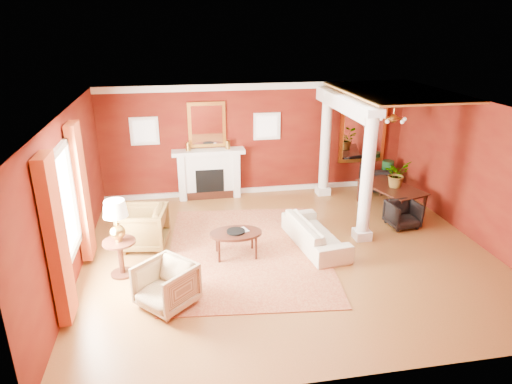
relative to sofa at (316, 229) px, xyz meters
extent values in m
plane|color=brown|center=(-0.62, -0.18, -0.38)|extent=(8.00, 8.00, 0.00)
cube|color=maroon|center=(-0.62, 3.32, 1.07)|extent=(8.00, 0.04, 2.90)
cube|color=maroon|center=(-0.62, -3.68, 1.07)|extent=(8.00, 0.04, 2.90)
cube|color=maroon|center=(-4.62, -0.18, 1.07)|extent=(0.04, 7.00, 2.90)
cube|color=maroon|center=(3.38, -0.18, 1.07)|extent=(0.04, 7.00, 2.90)
cube|color=white|center=(-0.62, -0.18, 2.52)|extent=(8.00, 7.00, 0.04)
cube|color=white|center=(-1.92, 3.15, 0.22)|extent=(1.60, 0.34, 1.20)
cube|color=black|center=(-1.92, 2.97, 0.07)|extent=(0.72, 0.03, 0.70)
cube|color=black|center=(-1.92, 2.97, -0.28)|extent=(1.20, 0.05, 0.20)
cube|color=white|center=(-1.92, 3.11, 0.86)|extent=(1.85, 0.42, 0.10)
cube|color=white|center=(-2.62, 3.12, 0.22)|extent=(0.16, 0.40, 1.20)
cube|color=white|center=(-1.22, 3.12, 0.22)|extent=(0.16, 0.40, 1.20)
cube|color=gold|center=(-1.92, 3.28, 1.52)|extent=(0.95, 0.06, 1.15)
cube|color=white|center=(-1.92, 3.24, 1.52)|extent=(0.78, 0.02, 0.98)
cube|color=white|center=(-3.47, 3.29, 1.42)|extent=(0.70, 0.06, 0.70)
cube|color=white|center=(-3.47, 3.25, 1.42)|extent=(0.54, 0.02, 0.54)
cube|color=white|center=(-0.37, 3.29, 1.42)|extent=(0.70, 0.06, 0.70)
cube|color=white|center=(-0.37, 3.25, 1.42)|extent=(0.54, 0.02, 0.54)
cube|color=white|center=(-4.61, -0.78, 1.17)|extent=(0.03, 1.30, 1.70)
cube|color=white|center=(-4.57, -1.48, 1.17)|extent=(0.08, 0.10, 1.90)
cube|color=white|center=(-4.57, -0.08, 1.17)|extent=(0.08, 0.10, 1.90)
cube|color=#9F3A1B|center=(-4.50, -1.78, 1.02)|extent=(0.18, 0.55, 2.60)
cube|color=#9F3A1B|center=(-4.50, 0.22, 1.02)|extent=(0.18, 0.55, 2.60)
cube|color=white|center=(1.08, 0.12, -0.28)|extent=(0.34, 0.34, 0.20)
cylinder|color=white|center=(1.08, 0.12, 1.07)|extent=(0.26, 0.26, 2.50)
cube|color=white|center=(1.08, 0.12, 2.34)|extent=(0.36, 0.36, 0.16)
cube|color=white|center=(1.08, 2.82, -0.28)|extent=(0.34, 0.34, 0.20)
cylinder|color=white|center=(1.08, 2.82, 1.07)|extent=(0.26, 0.26, 2.50)
cube|color=white|center=(1.08, 2.82, 2.34)|extent=(0.36, 0.36, 0.16)
cube|color=white|center=(1.08, 1.72, 2.24)|extent=(0.30, 3.20, 0.32)
cube|color=#CC893C|center=(2.23, 1.57, 2.49)|extent=(2.30, 3.40, 0.04)
cube|color=gold|center=(2.28, 3.28, 1.17)|extent=(1.30, 0.06, 1.70)
cube|color=white|center=(2.28, 3.24, 1.17)|extent=(1.10, 0.02, 1.50)
cylinder|color=#A88235|center=(2.28, 1.62, 2.20)|extent=(0.02, 0.02, 0.65)
sphere|color=#A88235|center=(2.28, 1.62, 1.87)|extent=(0.20, 0.20, 0.20)
sphere|color=silver|center=(2.56, 1.62, 1.84)|extent=(0.09, 0.09, 0.09)
sphere|color=silver|center=(2.36, 1.89, 1.84)|extent=(0.09, 0.09, 0.09)
sphere|color=silver|center=(2.05, 1.78, 1.84)|extent=(0.09, 0.09, 0.09)
sphere|color=silver|center=(2.05, 1.45, 1.84)|extent=(0.09, 0.09, 0.09)
sphere|color=silver|center=(2.36, 1.35, 1.84)|extent=(0.09, 0.09, 0.09)
cube|color=white|center=(-0.62, 3.28, 2.44)|extent=(8.00, 0.08, 0.16)
cube|color=white|center=(-0.62, 3.28, -0.32)|extent=(8.00, 0.08, 0.12)
cube|color=maroon|center=(-1.42, -0.02, -0.37)|extent=(3.58, 4.52, 0.02)
imported|color=beige|center=(0.00, 0.00, 0.00)|extent=(0.82, 1.99, 0.76)
imported|color=black|center=(-3.48, 0.57, 0.09)|extent=(0.99, 1.04, 0.94)
imported|color=tan|center=(-3.01, -1.62, 0.04)|extent=(1.11, 1.11, 0.83)
cylinder|color=black|center=(-1.67, -0.16, 0.12)|extent=(1.03, 1.03, 0.05)
cylinder|color=black|center=(-2.03, -0.38, -0.15)|extent=(0.05, 0.05, 0.46)
cylinder|color=black|center=(-1.31, -0.38, -0.15)|extent=(0.05, 0.05, 0.46)
cylinder|color=black|center=(-2.03, 0.07, -0.15)|extent=(0.05, 0.05, 0.46)
cylinder|color=black|center=(-1.31, 0.07, -0.15)|extent=(0.05, 0.05, 0.46)
imported|color=black|center=(-1.60, -0.14, 0.26)|extent=(0.17, 0.08, 0.24)
cylinder|color=black|center=(-3.83, -0.49, -0.36)|extent=(0.43, 0.43, 0.04)
cylinder|color=black|center=(-3.83, -0.49, -0.05)|extent=(0.10, 0.10, 0.66)
cylinder|color=black|center=(-3.83, -0.49, 0.29)|extent=(0.59, 0.59, 0.04)
sphere|color=#A88235|center=(-3.83, -0.49, 0.48)|extent=(0.27, 0.27, 0.27)
cylinder|color=#A88235|center=(-3.83, -0.49, 0.68)|extent=(0.03, 0.03, 0.29)
cone|color=silver|center=(-3.83, -0.49, 0.94)|extent=(0.43, 0.43, 0.29)
imported|color=black|center=(2.42, 1.57, 0.08)|extent=(1.04, 1.75, 0.92)
imported|color=black|center=(2.21, 0.54, -0.05)|extent=(0.69, 0.66, 0.66)
imported|color=black|center=(2.51, 2.82, 0.00)|extent=(0.90, 0.87, 0.75)
sphere|color=#123A19|center=(2.88, 2.82, -0.21)|extent=(0.35, 0.35, 0.35)
cylinder|color=#123A19|center=(2.88, 2.82, 0.04)|extent=(0.31, 0.31, 0.83)
imported|color=#26591E|center=(2.48, 1.55, 0.80)|extent=(0.80, 0.83, 0.51)
camera|label=1|loc=(-2.68, -8.12, 4.05)|focal=32.00mm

